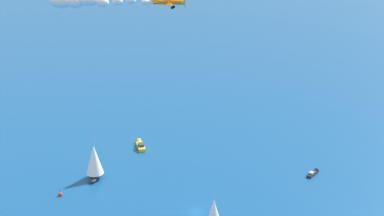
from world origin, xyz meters
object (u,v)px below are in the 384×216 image
motorboat_ahead (140,145)px  marker_buoy (60,194)px  sailboat_near_centre (214,213)px  biplane_wingman (170,1)px  motorboat_inshore (313,173)px  sailboat_offshore (94,161)px

motorboat_ahead → marker_buoy: size_ratio=4.26×
sailboat_near_centre → biplane_wingman: 51.21m
motorboat_inshore → marker_buoy: (-27.37, -68.23, -0.05)m
sailboat_near_centre → motorboat_inshore: (-7.36, 41.16, -3.36)m
motorboat_ahead → biplane_wingman: 75.56m
sailboat_offshore → biplane_wingman: size_ratio=1.76×
motorboat_ahead → marker_buoy: (18.84, -33.42, -0.29)m
sailboat_near_centre → biplane_wingman: size_ratio=1.24×
motorboat_inshore → sailboat_offshore: size_ratio=0.49×
motorboat_inshore → sailboat_offshore: (-32.34, -56.16, 4.95)m
sailboat_offshore → marker_buoy: sailboat_offshore is taller
sailboat_near_centre → sailboat_offshore: sailboat_offshore is taller
biplane_wingman → motorboat_ahead: bearing=162.5°
motorboat_inshore → marker_buoy: size_ratio=2.74×
motorboat_ahead → sailboat_near_centre: bearing=-6.8°
motorboat_ahead → marker_buoy: bearing=-60.6°
motorboat_inshore → motorboat_ahead: bearing=-143.0°
biplane_wingman → marker_buoy: bearing=-151.7°
sailboat_offshore → marker_buoy: bearing=-67.6°
biplane_wingman → sailboat_near_centre: bearing=75.4°
sailboat_near_centre → marker_buoy: sailboat_near_centre is taller
biplane_wingman → sailboat_offshore: bearing=-171.9°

